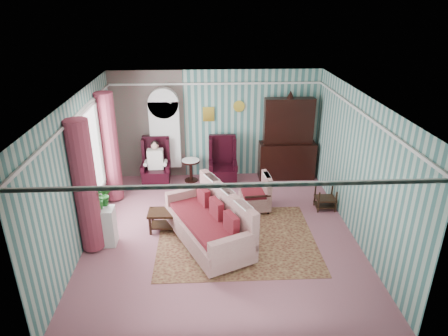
{
  "coord_description": "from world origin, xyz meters",
  "views": [
    {
      "loc": [
        -0.31,
        -7.22,
        4.62
      ],
      "look_at": [
        0.09,
        0.6,
        1.23
      ],
      "focal_mm": 32.0,
      "sensor_mm": 36.0,
      "label": 1
    }
  ],
  "objects_px": {
    "wingback_right": "(223,161)",
    "coffee_table": "(171,220)",
    "wingback_left": "(156,162)",
    "round_side_table": "(191,171)",
    "bookcase": "(166,139)",
    "seated_woman": "(156,163)",
    "nest_table": "(325,198)",
    "dresser_hutch": "(288,136)",
    "plant_stand": "(101,227)",
    "sofa": "(208,224)",
    "floral_armchair": "(255,191)"
  },
  "relations": [
    {
      "from": "wingback_right",
      "to": "sofa",
      "type": "height_order",
      "value": "wingback_right"
    },
    {
      "from": "nest_table",
      "to": "floral_armchair",
      "type": "bearing_deg",
      "value": 178.3
    },
    {
      "from": "nest_table",
      "to": "sofa",
      "type": "height_order",
      "value": "sofa"
    },
    {
      "from": "floral_armchair",
      "to": "wingback_left",
      "type": "bearing_deg",
      "value": 53.13
    },
    {
      "from": "nest_table",
      "to": "floral_armchair",
      "type": "distance_m",
      "value": 1.66
    },
    {
      "from": "seated_woman",
      "to": "nest_table",
      "type": "height_order",
      "value": "seated_woman"
    },
    {
      "from": "dresser_hutch",
      "to": "seated_woman",
      "type": "distance_m",
      "value": 3.56
    },
    {
      "from": "nest_table",
      "to": "sofa",
      "type": "bearing_deg",
      "value": -154.7
    },
    {
      "from": "wingback_left",
      "to": "bookcase",
      "type": "bearing_deg",
      "value": 57.34
    },
    {
      "from": "wingback_right",
      "to": "coffee_table",
      "type": "bearing_deg",
      "value": -118.24
    },
    {
      "from": "bookcase",
      "to": "sofa",
      "type": "bearing_deg",
      "value": -71.9
    },
    {
      "from": "dresser_hutch",
      "to": "seated_woman",
      "type": "bearing_deg",
      "value": -175.59
    },
    {
      "from": "wingback_right",
      "to": "coffee_table",
      "type": "relative_size",
      "value": 1.35
    },
    {
      "from": "bookcase",
      "to": "coffee_table",
      "type": "bearing_deg",
      "value": -84.12
    },
    {
      "from": "nest_table",
      "to": "plant_stand",
      "type": "bearing_deg",
      "value": -166.16
    },
    {
      "from": "wingback_left",
      "to": "coffee_table",
      "type": "height_order",
      "value": "wingback_left"
    },
    {
      "from": "plant_stand",
      "to": "coffee_table",
      "type": "distance_m",
      "value": 1.42
    },
    {
      "from": "bookcase",
      "to": "wingback_left",
      "type": "xyz_separation_m",
      "value": [
        -0.25,
        -0.39,
        -0.5
      ]
    },
    {
      "from": "plant_stand",
      "to": "sofa",
      "type": "distance_m",
      "value": 2.11
    },
    {
      "from": "seated_woman",
      "to": "floral_armchair",
      "type": "relative_size",
      "value": 1.25
    },
    {
      "from": "sofa",
      "to": "floral_armchair",
      "type": "distance_m",
      "value": 1.75
    },
    {
      "from": "bookcase",
      "to": "round_side_table",
      "type": "distance_m",
      "value": 1.07
    },
    {
      "from": "wingback_left",
      "to": "round_side_table",
      "type": "height_order",
      "value": "wingback_left"
    },
    {
      "from": "round_side_table",
      "to": "sofa",
      "type": "bearing_deg",
      "value": -82.23
    },
    {
      "from": "wingback_right",
      "to": "round_side_table",
      "type": "height_order",
      "value": "wingback_right"
    },
    {
      "from": "bookcase",
      "to": "seated_woman",
      "type": "height_order",
      "value": "bookcase"
    },
    {
      "from": "wingback_left",
      "to": "sofa",
      "type": "height_order",
      "value": "wingback_left"
    },
    {
      "from": "wingback_right",
      "to": "nest_table",
      "type": "relative_size",
      "value": 2.31
    },
    {
      "from": "bookcase",
      "to": "floral_armchair",
      "type": "bearing_deg",
      "value": -41.08
    },
    {
      "from": "round_side_table",
      "to": "nest_table",
      "type": "xyz_separation_m",
      "value": [
        3.17,
        -1.7,
        -0.03
      ]
    },
    {
      "from": "bookcase",
      "to": "round_side_table",
      "type": "height_order",
      "value": "bookcase"
    },
    {
      "from": "dresser_hutch",
      "to": "coffee_table",
      "type": "distance_m",
      "value": 4.03
    },
    {
      "from": "wingback_right",
      "to": "coffee_table",
      "type": "xyz_separation_m",
      "value": [
        -1.22,
        -2.28,
        -0.41
      ]
    },
    {
      "from": "coffee_table",
      "to": "round_side_table",
      "type": "bearing_deg",
      "value": 81.23
    },
    {
      "from": "wingback_left",
      "to": "plant_stand",
      "type": "distance_m",
      "value": 2.87
    },
    {
      "from": "round_side_table",
      "to": "plant_stand",
      "type": "distance_m",
      "value": 3.36
    },
    {
      "from": "bookcase",
      "to": "sofa",
      "type": "xyz_separation_m",
      "value": [
        1.06,
        -3.24,
        -0.65
      ]
    },
    {
      "from": "plant_stand",
      "to": "wingback_left",
      "type": "bearing_deg",
      "value": 73.78
    },
    {
      "from": "wingback_left",
      "to": "wingback_right",
      "type": "distance_m",
      "value": 1.75
    },
    {
      "from": "coffee_table",
      "to": "wingback_right",
      "type": "bearing_deg",
      "value": 61.76
    },
    {
      "from": "round_side_table",
      "to": "bookcase",
      "type": "bearing_deg",
      "value": 159.73
    },
    {
      "from": "round_side_table",
      "to": "plant_stand",
      "type": "xyz_separation_m",
      "value": [
        -1.7,
        -2.9,
        0.1
      ]
    },
    {
      "from": "round_side_table",
      "to": "coffee_table",
      "type": "distance_m",
      "value": 2.46
    },
    {
      "from": "dresser_hutch",
      "to": "round_side_table",
      "type": "relative_size",
      "value": 3.93
    },
    {
      "from": "bookcase",
      "to": "nest_table",
      "type": "distance_m",
      "value": 4.37
    },
    {
      "from": "sofa",
      "to": "nest_table",
      "type": "bearing_deg",
      "value": -89.18
    },
    {
      "from": "wingback_left",
      "to": "plant_stand",
      "type": "xyz_separation_m",
      "value": [
        -0.8,
        -2.75,
        -0.22
      ]
    },
    {
      "from": "sofa",
      "to": "coffee_table",
      "type": "distance_m",
      "value": 1.0
    },
    {
      "from": "wingback_left",
      "to": "coffee_table",
      "type": "xyz_separation_m",
      "value": [
        0.53,
        -2.28,
        -0.41
      ]
    },
    {
      "from": "dresser_hutch",
      "to": "round_side_table",
      "type": "height_order",
      "value": "dresser_hutch"
    }
  ]
}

